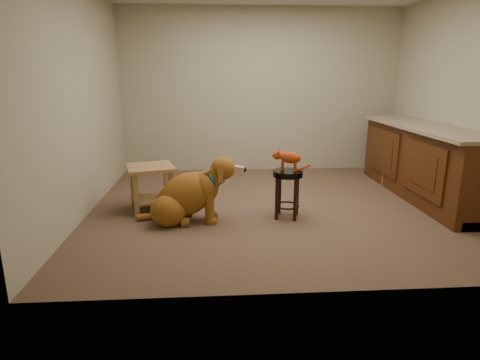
{
  "coord_description": "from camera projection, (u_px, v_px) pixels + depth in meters",
  "views": [
    {
      "loc": [
        -0.79,
        -4.62,
        1.57
      ],
      "look_at": [
        -0.5,
        -0.4,
        0.45
      ],
      "focal_mm": 30.0,
      "sensor_mm": 36.0,
      "label": 1
    }
  ],
  "objects": [
    {
      "name": "room_shell",
      "position": [
        283.0,
        64.0,
        4.48
      ],
      "size": [
        4.54,
        4.04,
        2.62
      ],
      "color": "#A9A488",
      "rests_on": "ground"
    },
    {
      "name": "tabby_kitten",
      "position": [
        287.0,
        158.0,
        4.37
      ],
      "size": [
        0.42,
        0.19,
        0.26
      ],
      "rotation": [
        0.0,
        0.0,
        -0.3
      ],
      "color": "#A83610",
      "rests_on": "padded_stool"
    },
    {
      "name": "floor",
      "position": [
        279.0,
        206.0,
        4.9
      ],
      "size": [
        4.5,
        4.0,
        0.01
      ],
      "primitive_type": "cube",
      "color": "brown",
      "rests_on": "ground"
    },
    {
      "name": "golden_retriever",
      "position": [
        188.0,
        196.0,
        4.35
      ],
      "size": [
        1.21,
        0.61,
        0.77
      ],
      "rotation": [
        0.0,
        0.0,
        -0.05
      ],
      "color": "brown",
      "rests_on": "ground"
    },
    {
      "name": "cabinet_run",
      "position": [
        424.0,
        164.0,
        5.21
      ],
      "size": [
        0.7,
        2.56,
        0.94
      ],
      "color": "#4F280E",
      "rests_on": "ground"
    },
    {
      "name": "padded_stool",
      "position": [
        288.0,
        184.0,
        4.44
      ],
      "size": [
        0.35,
        0.35,
        0.54
      ],
      "rotation": [
        0.0,
        0.0,
        -0.3
      ],
      "color": "black",
      "rests_on": "ground"
    },
    {
      "name": "side_table",
      "position": [
        151.0,
        181.0,
        4.7
      ],
      "size": [
        0.64,
        0.64,
        0.54
      ],
      "rotation": [
        0.0,
        0.0,
        0.28
      ],
      "color": "#997347",
      "rests_on": "ground"
    },
    {
      "name": "wood_stool",
      "position": [
        402.0,
        161.0,
        5.61
      ],
      "size": [
        0.45,
        0.45,
        0.74
      ],
      "rotation": [
        0.0,
        0.0,
        0.12
      ],
      "color": "brown",
      "rests_on": "ground"
    }
  ]
}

